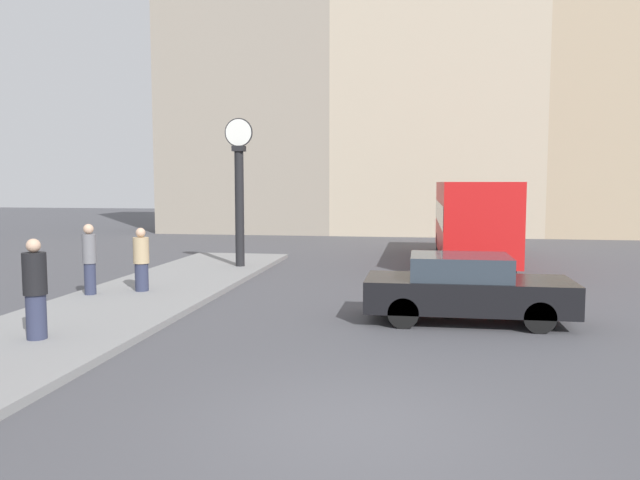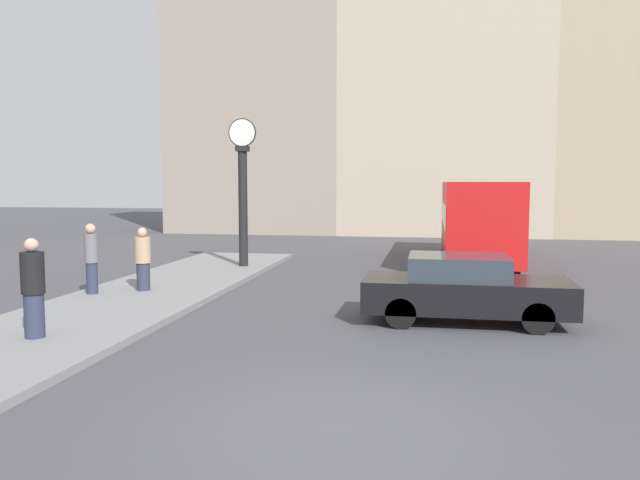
% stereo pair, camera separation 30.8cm
% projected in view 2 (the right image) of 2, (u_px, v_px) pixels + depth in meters
% --- Properties ---
extents(ground_plane, '(120.00, 120.00, 0.00)m').
position_uv_depth(ground_plane, '(340.00, 428.00, 7.55)').
color(ground_plane, '#47474C').
extents(sidewalk_corner, '(3.65, 18.67, 0.15)m').
position_uv_depth(sidewalk_corner, '(141.00, 297.00, 15.83)').
color(sidewalk_corner, gray).
rests_on(sidewalk_corner, ground_plane).
extents(building_row, '(28.83, 5.00, 19.74)m').
position_uv_depth(building_row, '(407.00, 71.00, 35.47)').
color(building_row, gray).
rests_on(building_row, ground_plane).
extents(sedan_car, '(4.31, 1.82, 1.43)m').
position_uv_depth(sedan_car, '(464.00, 289.00, 13.20)').
color(sedan_car, black).
rests_on(sedan_car, ground_plane).
extents(bus_distant, '(2.39, 9.22, 2.99)m').
position_uv_depth(bus_distant, '(476.00, 217.00, 22.82)').
color(bus_distant, red).
rests_on(bus_distant, ground_plane).
extents(street_clock, '(0.95, 0.39, 4.96)m').
position_uv_depth(street_clock, '(243.00, 192.00, 20.95)').
color(street_clock, black).
rests_on(street_clock, sidewalk_corner).
extents(pedestrian_grey_jacket, '(0.34, 0.34, 1.79)m').
position_uv_depth(pedestrian_grey_jacket, '(91.00, 258.00, 15.81)').
color(pedestrian_grey_jacket, '#2D334C').
rests_on(pedestrian_grey_jacket, sidewalk_corner).
extents(pedestrian_tan_coat, '(0.41, 0.41, 1.65)m').
position_uv_depth(pedestrian_tan_coat, '(143.00, 259.00, 16.31)').
color(pedestrian_tan_coat, '#2D334C').
rests_on(pedestrian_tan_coat, sidewalk_corner).
extents(pedestrian_black_jacket, '(0.42, 0.42, 1.82)m').
position_uv_depth(pedestrian_black_jacket, '(33.00, 289.00, 11.31)').
color(pedestrian_black_jacket, '#2D334C').
rests_on(pedestrian_black_jacket, sidewalk_corner).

